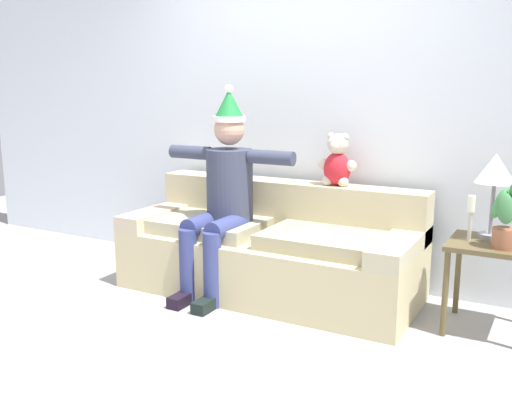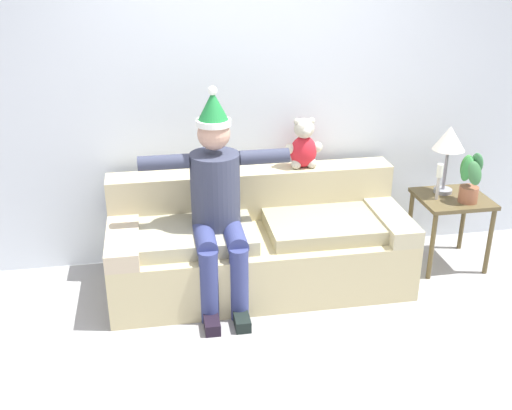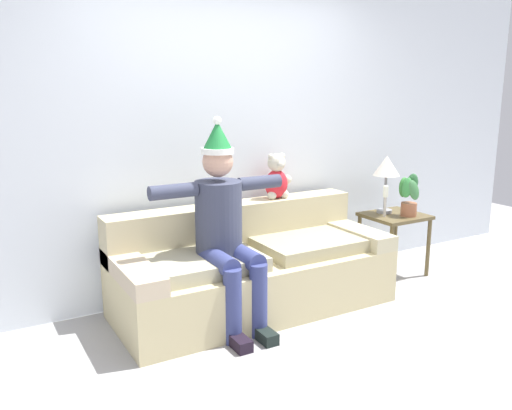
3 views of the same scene
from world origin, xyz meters
TOP-DOWN VIEW (x-y plane):
  - ground_plane at (0.00, 0.00)m, footprint 10.00×10.00m
  - back_wall at (0.00, 1.55)m, footprint 7.00×0.10m
  - couch at (0.00, 1.03)m, footprint 2.13×0.87m
  - person_seated at (-0.31, 0.87)m, footprint 1.02×0.77m
  - teddy_bear at (0.39, 1.30)m, footprint 0.29×0.17m
  - side_table at (1.51, 1.04)m, footprint 0.52×0.48m
  - table_lamp at (1.47, 1.14)m, footprint 0.24×0.24m
  - potted_plant at (1.57, 0.94)m, footprint 0.21×0.22m
  - candle_tall at (1.36, 1.02)m, footprint 0.04×0.04m

SIDE VIEW (x-z plane):
  - ground_plane at x=0.00m, z-range 0.00..0.00m
  - couch at x=0.00m, z-range -0.08..0.70m
  - side_table at x=1.51m, z-range 0.19..0.76m
  - candle_tall at x=1.36m, z-range 0.61..0.88m
  - person_seated at x=-0.31m, z-range 0.00..1.50m
  - potted_plant at x=1.57m, z-range 0.55..0.96m
  - teddy_bear at x=0.39m, z-range 0.76..1.15m
  - table_lamp at x=1.47m, z-range 0.71..1.24m
  - back_wall at x=0.00m, z-range 0.00..2.70m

